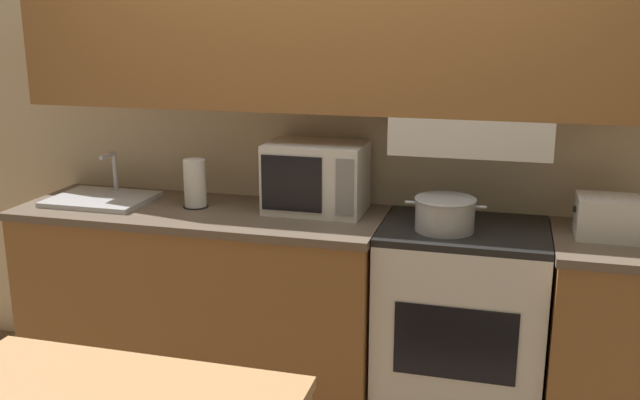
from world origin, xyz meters
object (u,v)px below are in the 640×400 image
cooking_pot (445,213)px  paper_towel_roll (195,184)px  stove_range (459,327)px  sink_basin (101,198)px  microwave (316,177)px  toaster (607,217)px

cooking_pot → paper_towel_roll: (-1.18, 0.08, 0.04)m
stove_range → sink_basin: bearing=-179.3°
microwave → toaster: 1.26m
cooking_pot → microwave: 0.63m
stove_range → sink_basin: sink_basin is taller
microwave → paper_towel_roll: size_ratio=1.96×
cooking_pot → sink_basin: size_ratio=0.72×
stove_range → cooking_pot: (-0.08, -0.07, 0.54)m
stove_range → microwave: (-0.69, 0.09, 0.62)m
cooking_pot → sink_basin: bearing=178.3°
cooking_pot → paper_towel_roll: bearing=176.3°
microwave → toaster: (1.25, -0.08, -0.07)m
stove_range → paper_towel_roll: 1.38m
sink_basin → paper_towel_roll: bearing=3.1°
sink_basin → paper_towel_roll: paper_towel_roll is taller
toaster → paper_towel_roll: size_ratio=1.12×
microwave → toaster: bearing=-3.9°
stove_range → toaster: size_ratio=3.63×
stove_range → toaster: bearing=0.6°
microwave → sink_basin: (-1.06, -0.11, -0.14)m
cooking_pot → toaster: toaster is taller
sink_basin → microwave: bearing=6.0°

